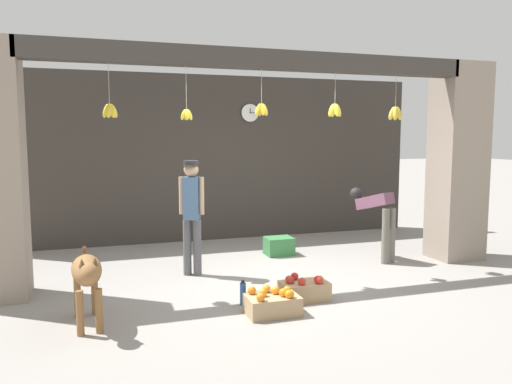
% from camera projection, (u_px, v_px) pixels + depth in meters
% --- Properties ---
extents(ground_plane, '(60.00, 60.00, 0.00)m').
position_uv_depth(ground_plane, '(266.00, 281.00, 6.48)').
color(ground_plane, gray).
extents(shop_back_wall, '(7.67, 0.12, 2.96)m').
position_uv_depth(shop_back_wall, '(215.00, 158.00, 9.01)').
color(shop_back_wall, '#38332D').
rests_on(shop_back_wall, ground_plane).
extents(shop_pillar_right, '(0.70, 0.60, 2.96)m').
position_uv_depth(shop_pillar_right, '(458.00, 163.00, 7.58)').
color(shop_pillar_right, gray).
rests_on(shop_pillar_right, ground_plane).
extents(storefront_awning, '(5.77, 0.28, 0.90)m').
position_uv_depth(storefront_awning, '(264.00, 62.00, 6.29)').
color(storefront_awning, '#3D3833').
extents(dog, '(0.33, 1.03, 0.77)m').
position_uv_depth(dog, '(87.00, 273.00, 4.89)').
color(dog, olive).
rests_on(dog, ground_plane).
extents(shopkeeper, '(0.32, 0.29, 1.55)m').
position_uv_depth(shopkeeper, '(192.00, 209.00, 6.68)').
color(shopkeeper, '#56565B').
rests_on(shopkeeper, ground_plane).
extents(worker_stooping, '(0.43, 0.81, 1.07)m').
position_uv_depth(worker_stooping, '(377.00, 214.00, 7.52)').
color(worker_stooping, '#6B665B').
rests_on(worker_stooping, ground_plane).
extents(fruit_crate_oranges, '(0.55, 0.38, 0.29)m').
position_uv_depth(fruit_crate_oranges, '(273.00, 303.00, 5.27)').
color(fruit_crate_oranges, tan).
rests_on(fruit_crate_oranges, ground_plane).
extents(fruit_crate_apples, '(0.54, 0.34, 0.29)m').
position_uv_depth(fruit_crate_apples, '(304.00, 289.00, 5.74)').
color(fruit_crate_apples, tan).
rests_on(fruit_crate_apples, ground_plane).
extents(produce_box_green, '(0.43, 0.35, 0.28)m').
position_uv_depth(produce_box_green, '(279.00, 246.00, 7.91)').
color(produce_box_green, '#387A42').
rests_on(produce_box_green, ground_plane).
extents(water_bottle, '(0.07, 0.07, 0.28)m').
position_uv_depth(water_bottle, '(243.00, 293.00, 5.56)').
color(water_bottle, '#2D60AD').
rests_on(water_bottle, ground_plane).
extents(wall_clock, '(0.34, 0.03, 0.34)m').
position_uv_depth(wall_clock, '(250.00, 113.00, 9.04)').
color(wall_clock, black).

